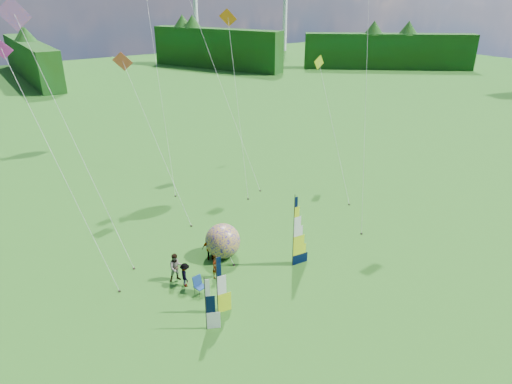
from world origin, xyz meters
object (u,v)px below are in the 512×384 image
side_banner_far (206,305)px  bol_inflatable (223,241)px  spectator_d (210,248)px  camp_chair (200,286)px  spectator_a (216,266)px  side_banner_left (217,286)px  spectator_c (185,275)px  feather_banner_main (294,233)px  spectator_b (176,267)px  kite_whale (216,63)px

side_banner_far → bol_inflatable: bearing=77.9°
spectator_d → camp_chair: 3.82m
spectator_a → camp_chair: spectator_a is taller
side_banner_left → spectator_c: bearing=104.8°
camp_chair → side_banner_far: bearing=-121.8°
bol_inflatable → feather_banner_main: bearing=-48.2°
feather_banner_main → spectator_b: 7.73m
spectator_b → camp_chair: 2.18m
bol_inflatable → spectator_b: size_ratio=1.26×
bol_inflatable → spectator_d: size_ratio=1.31×
feather_banner_main → camp_chair: size_ratio=4.39×
bol_inflatable → spectator_d: (-0.92, 0.09, -0.28)m
bol_inflatable → spectator_d: bearing=174.6°
camp_chair → bol_inflatable: bearing=31.2°
bol_inflatable → side_banner_left: bearing=-122.7°
side_banner_left → spectator_a: bearing=71.0°
kite_whale → bol_inflatable: bearing=-119.1°
side_banner_left → side_banner_far: (-1.16, -0.81, -0.23)m
feather_banner_main → spectator_a: (-4.83, 1.66, -1.70)m
spectator_b → bol_inflatable: bearing=23.3°
side_banner_left → spectator_d: (2.35, 5.17, -0.93)m
side_banner_far → bol_inflatable: side_banner_far is taller
side_banner_far → spectator_b: (0.59, 5.05, -0.66)m
bol_inflatable → spectator_c: bol_inflatable is taller
spectator_b → spectator_d: bearing=28.6°
side_banner_far → kite_whale: size_ratio=0.15×
feather_banner_main → spectator_c: size_ratio=3.15×
side_banner_far → spectator_c: side_banner_far is taller
side_banner_far → spectator_a: size_ratio=2.00×
feather_banner_main → spectator_b: (-7.05, 2.75, -1.56)m
side_banner_far → spectator_c: size_ratio=2.02×
bol_inflatable → spectator_b: bol_inflatable is taller
feather_banner_main → spectator_c: bearing=169.2°
feather_banner_main → kite_whale: kite_whale is taller
kite_whale → spectator_c: bearing=-126.2°
feather_banner_main → bol_inflatable: (-3.21, 3.60, -1.31)m
camp_chair → kite_whale: 22.43m
spectator_a → spectator_b: bearing=137.3°
feather_banner_main → camp_chair: bearing=178.7°
spectator_a → spectator_d: bearing=54.5°
spectator_a → side_banner_left: bearing=-134.1°
side_banner_left → side_banner_far: size_ratio=1.15×
spectator_a → spectator_c: (-2.01, 0.25, -0.01)m
spectator_b → kite_whale: 21.06m
spectator_c → camp_chair: size_ratio=1.39×
side_banner_left → spectator_d: size_ratio=2.02×
spectator_c → kite_whale: (11.29, 15.57, 9.87)m
kite_whale → spectator_b: bearing=-128.2°
spectator_d → feather_banner_main: bearing=163.8°
bol_inflatable → side_banner_far: bearing=-126.9°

